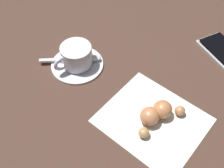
# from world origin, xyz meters

# --- Properties ---
(ground_plane) EXTENTS (1.80, 1.80, 0.00)m
(ground_plane) POSITION_xyz_m (0.00, 0.00, 0.00)
(ground_plane) COLOR #4A3127
(saucer) EXTENTS (0.12, 0.12, 0.01)m
(saucer) POSITION_xyz_m (0.09, -0.01, 0.00)
(saucer) COLOR silver
(saucer) RESTS_ON ground
(espresso_cup) EXTENTS (0.07, 0.09, 0.05)m
(espresso_cup) POSITION_xyz_m (0.09, -0.01, 0.03)
(espresso_cup) COLOR silver
(espresso_cup) RESTS_ON saucer
(teaspoon) EXTENTS (0.12, 0.10, 0.01)m
(teaspoon) POSITION_xyz_m (0.09, -0.02, 0.01)
(teaspoon) COLOR silver
(teaspoon) RESTS_ON saucer
(sugar_packet) EXTENTS (0.06, 0.02, 0.01)m
(sugar_packet) POSITION_xyz_m (0.11, -0.04, 0.01)
(sugar_packet) COLOR beige
(sugar_packet) RESTS_ON saucer
(napkin) EXTENTS (0.21, 0.18, 0.00)m
(napkin) POSITION_xyz_m (-0.12, 0.02, 0.00)
(napkin) COLOR white
(napkin) RESTS_ON ground
(croissant) EXTENTS (0.07, 0.11, 0.04)m
(croissant) POSITION_xyz_m (-0.13, 0.01, 0.02)
(croissant) COLOR tan
(croissant) RESTS_ON napkin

